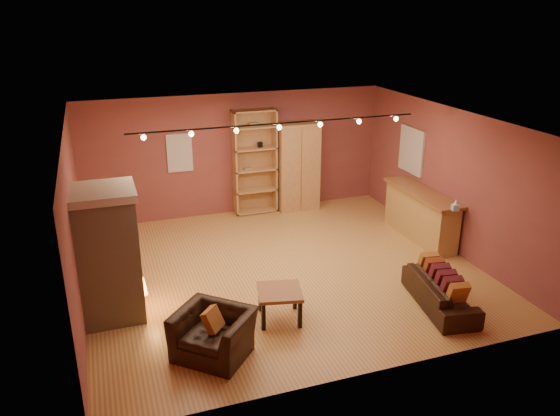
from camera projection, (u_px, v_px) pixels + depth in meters
name	position (u px, v px, depth m)	size (l,w,h in m)	color
floor	(283.00, 269.00, 10.18)	(7.00, 7.00, 0.00)	#A8773B
ceiling	(283.00, 121.00, 9.20)	(7.00, 7.00, 0.00)	brown
back_wall	(236.00, 154.00, 12.57)	(7.00, 0.02, 2.80)	brown
left_wall	(74.00, 223.00, 8.62)	(0.02, 6.50, 2.80)	brown
right_wall	(450.00, 180.00, 10.76)	(0.02, 6.50, 2.80)	brown
fireplace	(109.00, 254.00, 8.35)	(1.01, 0.98, 2.12)	#C5B389
back_window	(180.00, 153.00, 12.10)	(0.56, 0.04, 0.86)	silver
bookcase	(254.00, 161.00, 12.63)	(1.00, 0.39, 2.44)	tan
armoire	(297.00, 166.00, 12.89)	(1.03, 0.59, 2.10)	tan
bar_counter	(420.00, 215.00, 11.37)	(0.59, 2.18, 1.04)	tan
tissue_box	(455.00, 206.00, 10.13)	(0.15, 0.15, 0.22)	#8BBDDF
right_window	(411.00, 150.00, 11.90)	(0.05, 0.90, 1.00)	silver
loveseat	(441.00, 286.00, 8.85)	(0.77, 1.75, 0.73)	black
armchair	(213.00, 326.00, 7.59)	(1.20, 1.17, 0.89)	black
coffee_table	(280.00, 295.00, 8.45)	(0.80, 0.80, 0.51)	#975E37
track_rail	(279.00, 125.00, 9.42)	(5.20, 0.09, 0.13)	black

